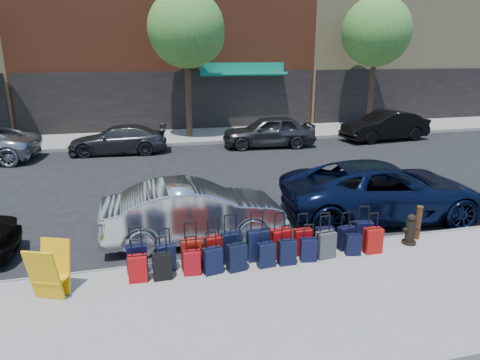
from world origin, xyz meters
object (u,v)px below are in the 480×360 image
object	(u,v)px
car_near_2	(383,190)
car_far_2	(269,131)
suitcase_front_5	(258,245)
tree_right	(379,33)
car_far_1	(118,140)
bollard	(418,222)
car_far_3	(385,126)
car_near_1	(194,212)
fire_hydrant	(410,230)
tree_center	(189,31)
display_rack	(50,271)

from	to	relation	value
car_near_2	car_far_2	bearing A→B (deg)	7.83
suitcase_front_5	car_far_2	size ratio (longest dim) A/B	0.24
tree_right	car_near_2	bearing A→B (deg)	-119.40
tree_right	car_far_1	distance (m)	15.21
bollard	car_far_3	bearing A→B (deg)	61.11
bollard	car_far_1	xyz separation A→B (m)	(-7.05, 11.76, 0.06)
car_near_1	car_near_2	xyz separation A→B (m)	(5.27, 0.23, 0.05)
car_near_1	car_far_3	bearing A→B (deg)	-50.14
suitcase_front_5	tree_right	bearing A→B (deg)	52.13
suitcase_front_5	car_far_2	world-z (taller)	car_far_2
fire_hydrant	car_far_2	size ratio (longest dim) A/B	0.16
bollard	car_near_1	distance (m)	5.33
fire_hydrant	car_far_3	world-z (taller)	car_far_3
tree_center	tree_right	distance (m)	10.50
tree_center	car_far_2	world-z (taller)	tree_center
fire_hydrant	car_near_1	size ratio (longest dim) A/B	0.17
display_rack	car_far_3	xyz separation A→B (m)	(14.33, 12.02, 0.10)
tree_center	car_far_3	bearing A→B (deg)	-15.96
tree_center	car_far_2	xyz separation A→B (m)	(3.32, -2.80, -4.66)
tree_center	car_far_1	distance (m)	6.54
fire_hydrant	car_far_1	distance (m)	13.70
bollard	car_far_3	size ratio (longest dim) A/B	0.18
fire_hydrant	car_far_3	xyz separation A→B (m)	(6.67, 11.66, 0.27)
display_rack	car_near_2	xyz separation A→B (m)	(8.19, 2.38, 0.12)
tree_center	car_far_1	xyz separation A→B (m)	(-3.72, -2.47, -4.78)
suitcase_front_5	car_near_1	xyz separation A→B (m)	(-1.10, 1.70, 0.23)
suitcase_front_5	car_far_3	distance (m)	15.50
display_rack	car_far_2	world-z (taller)	car_far_2
car_near_1	car_far_2	world-z (taller)	car_far_2
suitcase_front_5	bollard	world-z (taller)	suitcase_front_5
car_near_1	display_rack	bearing A→B (deg)	125.36
display_rack	bollard	bearing A→B (deg)	26.71
tree_right	bollard	size ratio (longest dim) A/B	8.91
car_near_1	car_far_1	size ratio (longest dim) A/B	1.01
tree_right	bollard	world-z (taller)	tree_right
display_rack	car_far_3	world-z (taller)	car_far_3
car_near_1	car_far_2	distance (m)	11.06
tree_center	tree_right	world-z (taller)	same
car_near_1	car_far_2	bearing A→B (deg)	-28.30
bollard	display_rack	world-z (taller)	display_rack
bollard	car_near_2	bearing A→B (deg)	84.05
tree_right	car_far_2	size ratio (longest dim) A/B	1.64
fire_hydrant	bollard	distance (m)	0.40
bollard	car_near_2	xyz separation A→B (m)	(0.19, 1.83, 0.20)
fire_hydrant	car_near_2	distance (m)	2.11
tree_right	display_rack	bearing A→B (deg)	-135.76
car_far_1	car_far_2	size ratio (longest dim) A/B	0.98
display_rack	car_far_1	bearing A→B (deg)	108.36
tree_center	car_near_1	size ratio (longest dim) A/B	1.66
suitcase_front_5	car_near_1	size ratio (longest dim) A/B	0.25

